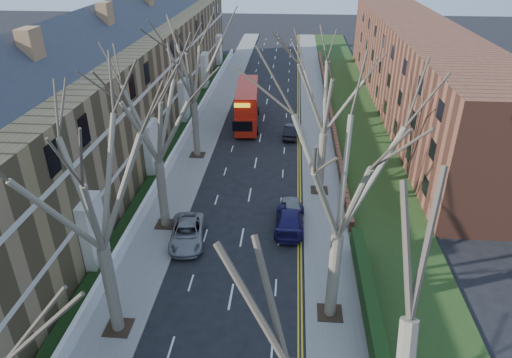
# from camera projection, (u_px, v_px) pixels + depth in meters

# --- Properties ---
(pavement_left) EXTENTS (3.00, 102.00, 0.12)m
(pavement_left) POSITION_uv_depth(u_px,v_px,m) (213.00, 116.00, 53.59)
(pavement_left) COLOR slate
(pavement_left) RESTS_ON ground
(pavement_right) EXTENTS (3.00, 102.00, 0.12)m
(pavement_right) POSITION_uv_depth(u_px,v_px,m) (316.00, 119.00, 52.74)
(pavement_right) COLOR slate
(pavement_right) RESTS_ON ground
(terrace_left) EXTENTS (9.70, 78.00, 13.60)m
(terrace_left) POSITION_uv_depth(u_px,v_px,m) (120.00, 89.00, 44.52)
(terrace_left) COLOR olive
(terrace_left) RESTS_ON ground
(flats_right) EXTENTS (13.97, 54.00, 10.00)m
(flats_right) POSITION_uv_depth(u_px,v_px,m) (416.00, 70.00, 53.13)
(flats_right) COLOR brown
(flats_right) RESTS_ON ground
(front_wall_left) EXTENTS (0.30, 78.00, 1.00)m
(front_wall_left) POSITION_uv_depth(u_px,v_px,m) (184.00, 137.00, 46.41)
(front_wall_left) COLOR white
(front_wall_left) RESTS_ON ground
(grass_verge_right) EXTENTS (6.00, 102.00, 0.06)m
(grass_verge_right) POSITION_uv_depth(u_px,v_px,m) (355.00, 119.00, 52.38)
(grass_verge_right) COLOR #1F3814
(grass_verge_right) RESTS_ON ground
(tree_left_mid) EXTENTS (10.50, 10.50, 14.71)m
(tree_left_mid) POSITION_uv_depth(u_px,v_px,m) (88.00, 172.00, 20.08)
(tree_left_mid) COLOR #706450
(tree_left_mid) RESTS_ON ground
(tree_left_far) EXTENTS (10.15, 10.15, 14.22)m
(tree_left_far) POSITION_uv_depth(u_px,v_px,m) (153.00, 105.00, 29.02)
(tree_left_far) COLOR #706450
(tree_left_far) RESTS_ON ground
(tree_left_dist) EXTENTS (10.50, 10.50, 14.71)m
(tree_left_dist) POSITION_uv_depth(u_px,v_px,m) (191.00, 56.00, 39.42)
(tree_left_dist) COLOR #706450
(tree_left_dist) RESTS_ON ground
(tree_right_mid) EXTENTS (10.50, 10.50, 14.71)m
(tree_right_mid) POSITION_uv_depth(u_px,v_px,m) (345.00, 161.00, 21.03)
(tree_right_mid) COLOR #706450
(tree_right_mid) RESTS_ON ground
(tree_right_far) EXTENTS (10.15, 10.15, 14.22)m
(tree_right_far) POSITION_uv_depth(u_px,v_px,m) (327.00, 82.00, 33.49)
(tree_right_far) COLOR #706450
(tree_right_far) RESTS_ON ground
(double_decker_bus) EXTENTS (3.04, 10.15, 4.23)m
(double_decker_bus) POSITION_uv_depth(u_px,v_px,m) (247.00, 106.00, 50.56)
(double_decker_bus) COLOR red
(double_decker_bus) RESTS_ON ground
(car_left_far) EXTENTS (2.86, 5.10, 1.35)m
(car_left_far) POSITION_uv_depth(u_px,v_px,m) (187.00, 233.00, 31.37)
(car_left_far) COLOR gray
(car_left_far) RESTS_ON ground
(car_right_near) EXTENTS (2.20, 5.11, 1.47)m
(car_right_near) POSITION_uv_depth(u_px,v_px,m) (290.00, 219.00, 32.85)
(car_right_near) COLOR #1C164F
(car_right_near) RESTS_ON ground
(car_right_mid) EXTENTS (1.93, 4.00, 1.32)m
(car_right_mid) POSITION_uv_depth(u_px,v_px,m) (292.00, 209.00, 34.18)
(car_right_mid) COLOR gray
(car_right_mid) RESTS_ON ground
(car_right_far) EXTENTS (1.85, 4.16, 1.33)m
(car_right_far) POSITION_uv_depth(u_px,v_px,m) (292.00, 131.00, 47.88)
(car_right_far) COLOR black
(car_right_far) RESTS_ON ground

